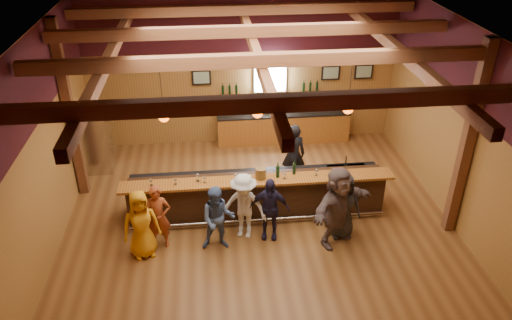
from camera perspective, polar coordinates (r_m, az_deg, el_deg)
The scene contains 27 objects.
room at distance 10.66m, azimuth 0.14°, elevation 8.09°, with size 9.04×9.00×4.52m.
bar_counter at distance 11.99m, azimuth 0.16°, elevation -3.79°, with size 6.30×1.07×1.11m.
back_bar_cabinet at distance 15.24m, azimuth 3.15°, elevation 3.71°, with size 4.00×0.52×0.95m.
window at distance 14.77m, azimuth 1.63°, elevation 9.53°, with size 0.95×0.09×0.95m.
framed_pictures at distance 14.88m, azimuth 4.99°, elevation 9.78°, with size 5.35×0.05×0.45m.
wine_shelves at distance 14.86m, azimuth 1.63°, elevation 7.88°, with size 3.00×0.18×0.30m.
pendant_lights at distance 10.80m, azimuth 0.17°, elevation 5.48°, with size 4.24×0.24×1.37m.
stainless_fridge at distance 14.20m, azimuth -17.71°, elevation 2.13°, with size 0.70×0.70×1.80m, color silver.
customer_orange at distance 10.80m, azimuth -13.00°, elevation -7.17°, with size 0.78×0.50×1.59m, color orange.
customer_redvest at distance 11.00m, azimuth -11.10°, elevation -6.43°, with size 0.55×0.36×1.51m, color brown.
customer_denim at distance 10.77m, azimuth -4.38°, elevation -6.70°, with size 0.74×0.58×1.53m, color #475F8F.
customer_white at distance 11.04m, azimuth -1.39°, elevation -5.32°, with size 1.04×0.60×1.61m, color silver.
customer_navy at distance 11.04m, azimuth 1.50°, elevation -5.59°, with size 0.89×0.37×1.53m, color #1D1A34.
customer_brown at distance 10.92m, azimuth 9.28°, elevation -5.27°, with size 1.76×0.56×1.90m, color #5E4D4B.
customer_dark at distance 11.24m, azimuth 9.95°, elevation -5.20°, with size 0.77×0.50×1.58m, color black.
bartender at distance 13.00m, azimuth 4.30°, elevation 0.67°, with size 0.62×0.41×1.70m, color black.
ice_bucket at distance 11.38m, azimuth 0.53°, elevation -1.54°, with size 0.24×0.24×0.26m, color brown.
bottle_a at distance 11.42m, azimuth 2.50°, elevation -1.32°, with size 0.08×0.08×0.38m.
bottle_b at distance 11.58m, azimuth 4.40°, elevation -1.02°, with size 0.07×0.07×0.34m.
glass_a at distance 11.36m, azimuth -11.93°, elevation -2.32°, with size 0.08×0.08×0.18m.
glass_b at distance 11.31m, azimuth -9.21°, elevation -2.25°, with size 0.07×0.07×0.17m.
glass_c at distance 11.34m, azimuth -6.69°, elevation -1.80°, with size 0.09×0.09×0.20m.
glass_d at distance 11.28m, azimuth -5.91°, elevation -2.08°, with size 0.07×0.07×0.16m.
glass_e at distance 11.31m, azimuth -2.32°, elevation -1.76°, with size 0.08×0.08×0.18m.
glass_f at distance 11.39m, azimuth 3.30°, elevation -1.60°, with size 0.08×0.08×0.17m.
glass_g at distance 11.56m, azimuth 6.96°, elevation -1.22°, with size 0.08×0.08×0.18m.
glass_h at distance 11.66m, azimuth 8.92°, elevation -1.10°, with size 0.08×0.08×0.18m.
Camera 1 is at (-1.06, -9.80, 7.13)m, focal length 35.00 mm.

